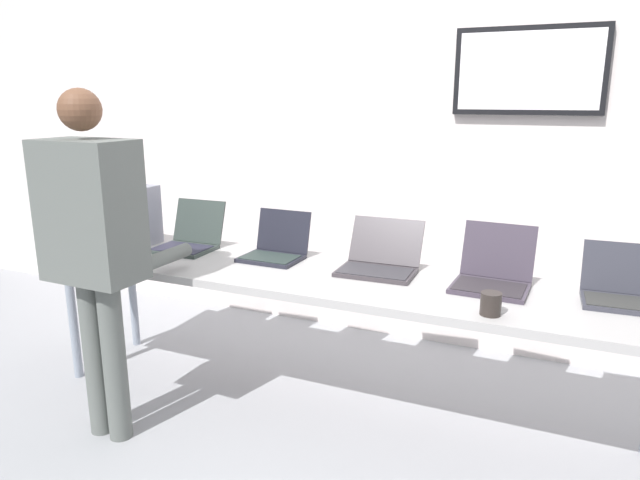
{
  "coord_description": "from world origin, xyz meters",
  "views": [
    {
      "loc": [
        1.06,
        -2.51,
        1.62
      ],
      "look_at": [
        -0.07,
        0.05,
        0.92
      ],
      "focal_mm": 31.97,
      "sensor_mm": 36.0,
      "label": 1
    }
  ],
  "objects_px": {
    "laptop_station_2": "(380,260)",
    "laptop_station_3": "(493,273)",
    "equipment_box": "(118,216)",
    "workbench": "(328,283)",
    "laptop_station_4": "(629,290)",
    "person": "(94,236)",
    "laptop_station_1": "(276,248)",
    "coffee_mug": "(491,304)",
    "laptop_station_0": "(189,238)"
  },
  "relations": [
    {
      "from": "laptop_station_1",
      "to": "coffee_mug",
      "type": "relative_size",
      "value": 3.42
    },
    {
      "from": "laptop_station_0",
      "to": "coffee_mug",
      "type": "bearing_deg",
      "value": -12.11
    },
    {
      "from": "laptop_station_3",
      "to": "person",
      "type": "xyz_separation_m",
      "value": [
        -1.67,
        -0.75,
        0.18
      ]
    },
    {
      "from": "workbench",
      "to": "coffee_mug",
      "type": "relative_size",
      "value": 34.22
    },
    {
      "from": "laptop_station_1",
      "to": "coffee_mug",
      "type": "height_order",
      "value": "laptop_station_1"
    },
    {
      "from": "laptop_station_1",
      "to": "person",
      "type": "xyz_separation_m",
      "value": [
        -0.52,
        -0.77,
        0.18
      ]
    },
    {
      "from": "person",
      "to": "equipment_box",
      "type": "bearing_deg",
      "value": 125.63
    },
    {
      "from": "laptop_station_2",
      "to": "laptop_station_3",
      "type": "xyz_separation_m",
      "value": [
        0.56,
        -0.03,
        0.01
      ]
    },
    {
      "from": "laptop_station_2",
      "to": "coffee_mug",
      "type": "relative_size",
      "value": 4.13
    },
    {
      "from": "person",
      "to": "coffee_mug",
      "type": "bearing_deg",
      "value": 12.21
    },
    {
      "from": "laptop_station_0",
      "to": "laptop_station_2",
      "type": "height_order",
      "value": "laptop_station_0"
    },
    {
      "from": "equipment_box",
      "to": "laptop_station_4",
      "type": "bearing_deg",
      "value": 2.11
    },
    {
      "from": "laptop_station_3",
      "to": "equipment_box",
      "type": "bearing_deg",
      "value": -177.6
    },
    {
      "from": "equipment_box",
      "to": "laptop_station_2",
      "type": "xyz_separation_m",
      "value": [
        1.59,
        0.12,
        -0.12
      ]
    },
    {
      "from": "laptop_station_3",
      "to": "person",
      "type": "height_order",
      "value": "person"
    },
    {
      "from": "laptop_station_1",
      "to": "laptop_station_3",
      "type": "xyz_separation_m",
      "value": [
        1.15,
        -0.02,
        0.0
      ]
    },
    {
      "from": "workbench",
      "to": "equipment_box",
      "type": "relative_size",
      "value": 8.38
    },
    {
      "from": "workbench",
      "to": "coffee_mug",
      "type": "height_order",
      "value": "coffee_mug"
    },
    {
      "from": "workbench",
      "to": "person",
      "type": "xyz_separation_m",
      "value": [
        -0.9,
        -0.62,
        0.29
      ]
    },
    {
      "from": "laptop_station_1",
      "to": "laptop_station_3",
      "type": "height_order",
      "value": "laptop_station_3"
    },
    {
      "from": "laptop_station_1",
      "to": "person",
      "type": "distance_m",
      "value": 0.95
    },
    {
      "from": "laptop_station_4",
      "to": "workbench",
      "type": "bearing_deg",
      "value": -174.28
    },
    {
      "from": "workbench",
      "to": "equipment_box",
      "type": "distance_m",
      "value": 1.38
    },
    {
      "from": "laptop_station_3",
      "to": "laptop_station_4",
      "type": "bearing_deg",
      "value": 0.99
    },
    {
      "from": "workbench",
      "to": "laptop_station_0",
      "type": "xyz_separation_m",
      "value": [
        -0.93,
        0.13,
        0.11
      ]
    },
    {
      "from": "laptop_station_2",
      "to": "laptop_station_3",
      "type": "height_order",
      "value": "laptop_station_3"
    },
    {
      "from": "laptop_station_1",
      "to": "laptop_station_2",
      "type": "bearing_deg",
      "value": 0.23
    },
    {
      "from": "laptop_station_4",
      "to": "coffee_mug",
      "type": "relative_size",
      "value": 4.12
    },
    {
      "from": "laptop_station_0",
      "to": "laptop_station_3",
      "type": "distance_m",
      "value": 1.71
    },
    {
      "from": "workbench",
      "to": "laptop_station_2",
      "type": "relative_size",
      "value": 8.29
    },
    {
      "from": "laptop_station_3",
      "to": "coffee_mug",
      "type": "xyz_separation_m",
      "value": [
        0.04,
        -0.37,
        -0.02
      ]
    },
    {
      "from": "laptop_station_3",
      "to": "coffee_mug",
      "type": "bearing_deg",
      "value": -83.84
    },
    {
      "from": "laptop_station_2",
      "to": "coffee_mug",
      "type": "distance_m",
      "value": 0.72
    },
    {
      "from": "laptop_station_1",
      "to": "person",
      "type": "height_order",
      "value": "person"
    },
    {
      "from": "equipment_box",
      "to": "laptop_station_4",
      "type": "xyz_separation_m",
      "value": [
        2.71,
        0.1,
        -0.12
      ]
    },
    {
      "from": "person",
      "to": "coffee_mug",
      "type": "height_order",
      "value": "person"
    },
    {
      "from": "laptop_station_2",
      "to": "person",
      "type": "bearing_deg",
      "value": -145.37
    },
    {
      "from": "workbench",
      "to": "coffee_mug",
      "type": "distance_m",
      "value": 0.86
    },
    {
      "from": "workbench",
      "to": "laptop_station_1",
      "type": "relative_size",
      "value": 10.01
    },
    {
      "from": "equipment_box",
      "to": "coffee_mug",
      "type": "bearing_deg",
      "value": -7.42
    },
    {
      "from": "coffee_mug",
      "to": "equipment_box",
      "type": "bearing_deg",
      "value": 172.58
    },
    {
      "from": "laptop_station_3",
      "to": "laptop_station_4",
      "type": "relative_size",
      "value": 0.95
    },
    {
      "from": "equipment_box",
      "to": "person",
      "type": "relative_size",
      "value": 0.23
    },
    {
      "from": "workbench",
      "to": "laptop_station_0",
      "type": "relative_size",
      "value": 9.09
    },
    {
      "from": "laptop_station_2",
      "to": "laptop_station_3",
      "type": "relative_size",
      "value": 1.05
    },
    {
      "from": "workbench",
      "to": "laptop_station_4",
      "type": "xyz_separation_m",
      "value": [
        1.34,
        0.13,
        0.1
      ]
    },
    {
      "from": "laptop_station_4",
      "to": "person",
      "type": "distance_m",
      "value": 2.37
    },
    {
      "from": "person",
      "to": "laptop_station_2",
      "type": "bearing_deg",
      "value": 34.63
    },
    {
      "from": "laptop_station_2",
      "to": "coffee_mug",
      "type": "bearing_deg",
      "value": -33.81
    },
    {
      "from": "coffee_mug",
      "to": "laptop_station_2",
      "type": "bearing_deg",
      "value": 146.19
    }
  ]
}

